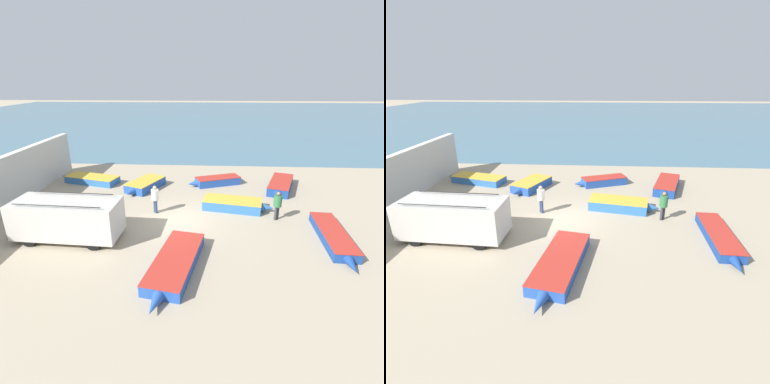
% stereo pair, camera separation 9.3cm
% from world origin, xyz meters
% --- Properties ---
extents(ground_plane, '(200.00, 200.00, 0.00)m').
position_xyz_m(ground_plane, '(0.00, 0.00, 0.00)').
color(ground_plane, tan).
extents(sea_water, '(120.00, 80.00, 0.01)m').
position_xyz_m(sea_water, '(0.00, 52.00, 0.00)').
color(sea_water, '#477084').
rests_on(sea_water, ground_plane).
extents(harbor_wall, '(0.50, 17.89, 3.33)m').
position_xyz_m(harbor_wall, '(-11.05, 1.00, 1.66)').
color(harbor_wall, silver).
rests_on(harbor_wall, ground_plane).
extents(parked_van, '(5.57, 2.44, 2.24)m').
position_xyz_m(parked_van, '(-5.43, -2.39, 1.17)').
color(parked_van, beige).
rests_on(parked_van, ground_plane).
extents(fishing_rowboat_0, '(4.57, 2.25, 0.65)m').
position_xyz_m(fishing_rowboat_0, '(3.48, 1.89, 0.32)').
color(fishing_rowboat_0, '#2D66AD').
rests_on(fishing_rowboat_0, ground_plane).
extents(fishing_rowboat_1, '(1.50, 5.54, 0.51)m').
position_xyz_m(fishing_rowboat_1, '(8.28, -1.90, 0.26)').
color(fishing_rowboat_1, navy).
rests_on(fishing_rowboat_1, ground_plane).
extents(fishing_rowboat_2, '(2.46, 5.65, 0.55)m').
position_xyz_m(fishing_rowboat_2, '(0.39, -4.77, 0.27)').
color(fishing_rowboat_2, '#234CA3').
rests_on(fishing_rowboat_2, ground_plane).
extents(fishing_rowboat_3, '(5.19, 2.57, 0.57)m').
position_xyz_m(fishing_rowboat_3, '(-7.66, 6.46, 0.28)').
color(fishing_rowboat_3, '#2D66AD').
rests_on(fishing_rowboat_3, ground_plane).
extents(fishing_rowboat_4, '(4.24, 2.42, 0.62)m').
position_xyz_m(fishing_rowboat_4, '(2.37, 6.53, 0.31)').
color(fishing_rowboat_4, '#234CA3').
rests_on(fishing_rowboat_4, ground_plane).
extents(fishing_rowboat_5, '(2.72, 5.01, 0.66)m').
position_xyz_m(fishing_rowboat_5, '(7.19, 5.68, 0.33)').
color(fishing_rowboat_5, navy).
rests_on(fishing_rowboat_5, ground_plane).
extents(fishing_rowboat_6, '(2.81, 3.99, 0.66)m').
position_xyz_m(fishing_rowboat_6, '(-3.04, 5.23, 0.33)').
color(fishing_rowboat_6, '#234CA3').
rests_on(fishing_rowboat_6, ground_plane).
extents(fisherman_0, '(0.46, 0.46, 1.77)m').
position_xyz_m(fisherman_0, '(-1.48, 1.06, 1.06)').
color(fisherman_0, navy).
rests_on(fisherman_0, ground_plane).
extents(fisherman_1, '(0.46, 0.46, 1.76)m').
position_xyz_m(fisherman_1, '(5.86, 0.50, 1.05)').
color(fisherman_1, '#38383D').
rests_on(fisherman_1, ground_plane).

